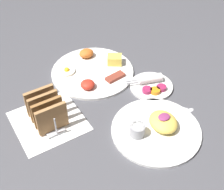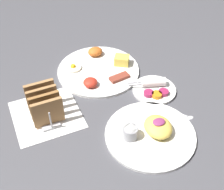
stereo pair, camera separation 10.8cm
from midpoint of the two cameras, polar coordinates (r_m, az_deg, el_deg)
The scene contains 7 objects.
ground_plane at distance 1.10m, azimuth 2.38°, elevation -1.44°, with size 3.00×3.00×0.00m, color #47474C.
napkin_flat at distance 1.07m, azimuth -9.06°, elevation -3.69°, with size 0.22×0.22×0.00m.
plate_breakfast at distance 1.22m, azimuth 0.12°, elevation 4.68°, with size 0.32×0.32×0.05m.
plate_condiments at distance 1.15m, azimuth 10.40°, elevation 1.03°, with size 0.17×0.16×0.04m.
plate_foreground at distance 1.00m, azimuth 10.22°, elevation -6.87°, with size 0.29×0.29×0.06m.
toast_rack at distance 1.03m, azimuth -9.36°, elevation -1.77°, with size 0.10×0.15×0.10m.
teaspoon at distance 1.09m, azimuth 15.31°, elevation -3.48°, with size 0.09×0.10×0.01m.
Camera 2 is at (-0.31, -0.73, 0.76)m, focal length 50.00 mm.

